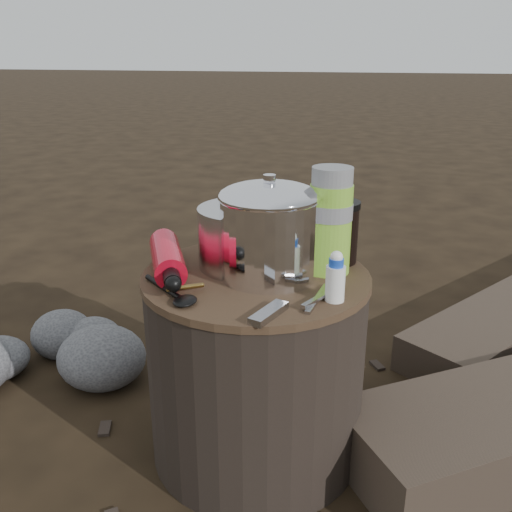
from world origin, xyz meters
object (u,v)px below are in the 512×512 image
(thermos, at_px, (330,221))
(camping_pot, at_px, (269,230))
(stump, at_px, (256,365))
(fuel_bottle, at_px, (167,258))
(travel_mug, at_px, (337,232))

(thermos, bearing_deg, camping_pot, -150.92)
(stump, bearing_deg, fuel_bottle, -166.49)
(stump, distance_m, travel_mug, 0.35)
(camping_pot, bearing_deg, stump, 179.29)
(camping_pot, relative_size, fuel_bottle, 0.75)
(stump, height_order, thermos, thermos)
(travel_mug, bearing_deg, camping_pot, -132.66)
(stump, distance_m, thermos, 0.36)
(stump, bearing_deg, travel_mug, 41.23)
(fuel_bottle, relative_size, thermos, 1.21)
(thermos, height_order, travel_mug, thermos)
(camping_pot, height_order, fuel_bottle, camping_pot)
(thermos, bearing_deg, fuel_bottle, -161.78)
(camping_pot, distance_m, travel_mug, 0.18)
(stump, relative_size, fuel_bottle, 1.78)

